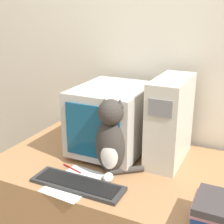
% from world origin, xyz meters
% --- Properties ---
extents(wall_back, '(7.00, 0.05, 2.50)m').
position_xyz_m(wall_back, '(0.00, 0.90, 1.25)').
color(wall_back, beige).
rests_on(wall_back, ground_plane).
extents(desk, '(1.39, 0.83, 0.78)m').
position_xyz_m(desk, '(0.00, 0.42, 0.39)').
color(desk, '#9E7047').
rests_on(desk, ground_plane).
extents(crt_monitor, '(0.39, 0.48, 0.40)m').
position_xyz_m(crt_monitor, '(-0.11, 0.55, 0.98)').
color(crt_monitor, '#BCB7AD').
rests_on(crt_monitor, desk).
extents(computer_tower, '(0.17, 0.41, 0.47)m').
position_xyz_m(computer_tower, '(0.22, 0.59, 1.02)').
color(computer_tower, beige).
rests_on(computer_tower, desk).
extents(keyboard, '(0.47, 0.15, 0.02)m').
position_xyz_m(keyboard, '(-0.09, 0.12, 0.79)').
color(keyboard, '#2D2D2D').
rests_on(keyboard, desk).
extents(cat, '(0.27, 0.25, 0.41)m').
position_xyz_m(cat, '(-0.01, 0.32, 0.96)').
color(cat, '#38332D').
rests_on(cat, desk).
extents(book_stack, '(0.17, 0.22, 0.12)m').
position_xyz_m(book_stack, '(0.54, 0.13, 0.84)').
color(book_stack, beige).
rests_on(book_stack, desk).
extents(pen, '(0.14, 0.05, 0.01)m').
position_xyz_m(pen, '(-0.21, 0.25, 0.78)').
color(pen, maroon).
rests_on(pen, desk).
extents(paper_sheet, '(0.23, 0.31, 0.00)m').
position_xyz_m(paper_sheet, '(-0.13, 0.14, 0.78)').
color(paper_sheet, white).
rests_on(paper_sheet, desk).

